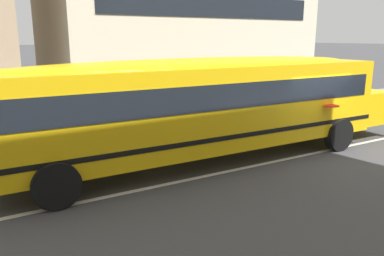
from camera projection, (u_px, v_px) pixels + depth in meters
ground_plane at (313, 153)px, 12.14m from camera, size 400.00×400.00×0.00m
sidewalk_far at (198, 115)px, 18.11m from camera, size 120.00×3.00×0.01m
lane_centreline at (313, 153)px, 12.14m from camera, size 110.00×0.16×0.01m
school_bus at (209, 100)px, 11.18m from camera, size 13.60×3.29×3.04m
parked_car_white_by_entrance at (339, 94)px, 18.98m from camera, size 3.91×1.90×1.64m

